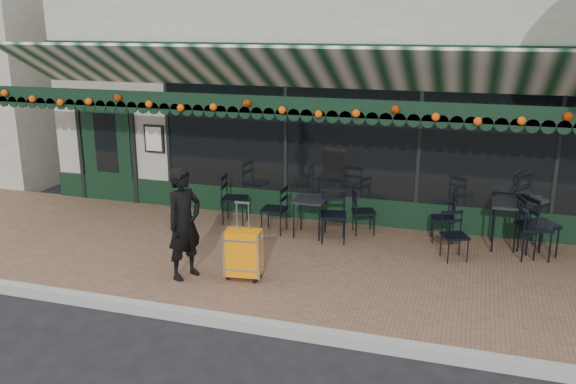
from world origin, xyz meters
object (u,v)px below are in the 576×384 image
(chair_b_front, at_px, (333,216))
(chair_a_left, at_px, (443,219))
(cafe_table_a, at_px, (512,207))
(chair_b_left, at_px, (274,210))
(cafe_table_b, at_px, (310,203))
(chair_a_front, at_px, (455,236))
(chair_solo, at_px, (235,199))
(suitcase, at_px, (243,254))
(chair_a_right, at_px, (534,227))
(chair_a_extra, at_px, (539,225))
(woman, at_px, (184,224))
(chair_b_right, at_px, (364,212))

(chair_b_front, bearing_deg, chair_a_left, 3.55)
(cafe_table_a, distance_m, chair_b_left, 3.92)
(chair_b_front, bearing_deg, cafe_table_b, 147.71)
(cafe_table_a, bearing_deg, chair_a_front, -136.68)
(chair_b_left, relative_size, chair_solo, 0.93)
(suitcase, xyz_separation_m, chair_solo, (-1.08, 2.33, 0.06))
(chair_a_left, relative_size, chair_b_left, 0.92)
(cafe_table_a, xyz_separation_m, chair_b_front, (-2.81, -0.53, -0.25))
(chair_a_left, relative_size, chair_a_right, 0.77)
(cafe_table_b, xyz_separation_m, chair_b_left, (-0.63, -0.04, -0.17))
(chair_b_left, relative_size, chair_b_front, 0.94)
(chair_a_right, bearing_deg, cafe_table_b, 76.28)
(chair_a_extra, bearing_deg, woman, 83.05)
(chair_a_left, bearing_deg, woman, -60.94)
(suitcase, relative_size, chair_a_front, 1.52)
(cafe_table_b, relative_size, chair_a_left, 0.86)
(chair_b_left, distance_m, chair_b_right, 1.56)
(chair_a_left, height_order, chair_b_right, chair_a_left)
(cafe_table_b, relative_size, chair_b_left, 0.79)
(woman, height_order, chair_a_front, woman)
(cafe_table_a, bearing_deg, chair_b_right, 179.76)
(chair_a_left, distance_m, chair_a_extra, 1.50)
(chair_solo, bearing_deg, chair_b_left, -118.37)
(chair_b_right, distance_m, chair_b_front, 0.69)
(woman, relative_size, chair_b_right, 2.11)
(cafe_table_b, height_order, chair_a_left, chair_a_left)
(suitcase, relative_size, chair_solo, 1.28)
(cafe_table_b, xyz_separation_m, chair_a_front, (2.42, -0.39, -0.21))
(chair_a_left, height_order, chair_b_front, chair_b_front)
(woman, height_order, cafe_table_a, woman)
(chair_b_right, bearing_deg, chair_b_front, 120.53)
(cafe_table_a, xyz_separation_m, chair_b_right, (-2.39, 0.01, -0.31))
(chair_a_right, relative_size, chair_a_extra, 1.01)
(woman, distance_m, chair_a_left, 4.34)
(chair_a_front, height_order, chair_b_right, chair_b_right)
(chair_a_right, bearing_deg, chair_b_left, 76.65)
(chair_a_extra, bearing_deg, chair_solo, 55.93)
(cafe_table_b, distance_m, chair_a_extra, 3.68)
(chair_b_left, bearing_deg, chair_b_right, 106.34)
(suitcase, height_order, chair_b_right, suitcase)
(chair_a_left, bearing_deg, chair_b_left, -89.50)
(chair_a_front, relative_size, chair_solo, 0.84)
(cafe_table_b, distance_m, chair_solo, 1.53)
(chair_b_right, xyz_separation_m, chair_b_front, (-0.42, -0.54, 0.06))
(chair_a_extra, bearing_deg, chair_b_right, 52.80)
(cafe_table_a, xyz_separation_m, chair_a_front, (-0.83, -0.78, -0.31))
(chair_a_front, bearing_deg, cafe_table_a, 18.52)
(cafe_table_a, height_order, chair_b_front, chair_b_front)
(chair_a_front, xyz_separation_m, chair_b_right, (-1.56, 0.79, 0.01))
(suitcase, bearing_deg, cafe_table_a, 25.34)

